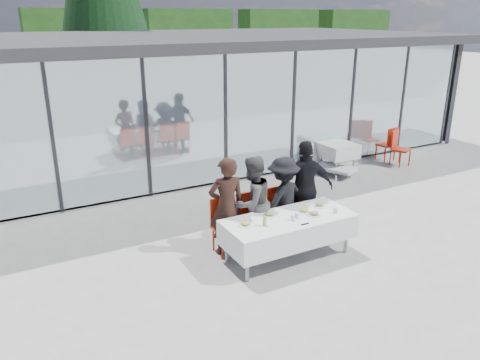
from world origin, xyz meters
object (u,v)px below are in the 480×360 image
diner_d (305,188)px  folded_eyeglasses (305,224)px  juice_bottle (265,221)px  spare_table_right (338,150)px  dining_table (288,229)px  diner_chair_a (225,223)px  diner_chair_d (302,205)px  plate_extra (314,214)px  diner_chair_b (250,217)px  spare_chair_a (398,146)px  lounger (325,163)px  spare_chair_b (389,142)px  diner_c (283,199)px  plate_a (245,224)px  plate_d (319,205)px  diner_chair_c (280,210)px  plate_c (304,211)px  plate_b (270,214)px  diner_a (227,206)px  diner_b (252,203)px

diner_d → folded_eyeglasses: 1.26m
juice_bottle → spare_table_right: size_ratio=0.19×
dining_table → diner_chair_a: size_ratio=2.32×
diner_chair_d → plate_extra: size_ratio=4.24×
dining_table → diner_chair_b: diner_chair_b is taller
diner_d → folded_eyeglasses: diner_d is taller
diner_d → diner_chair_b: bearing=14.3°
diner_chair_d → spare_chair_a: bearing=24.7°
dining_table → spare_chair_a: spare_chair_a is taller
lounger → folded_eyeglasses: bearing=-132.1°
dining_table → spare_chair_b: bearing=30.6°
diner_c → dining_table: bearing=48.7°
diner_chair_d → spare_chair_a: size_ratio=1.00×
dining_table → lounger: size_ratio=1.55×
diner_chair_d → plate_a: 1.76m
dining_table → diner_chair_a: diner_chair_a is taller
juice_bottle → plate_a: bearing=149.5°
plate_a → plate_d: (1.56, 0.08, 0.00)m
diner_chair_a → lounger: diner_chair_a is taller
diner_chair_c → diner_chair_b: bearing=180.0°
plate_c → spare_table_right: (3.53, 3.32, -0.22)m
spare_chair_b → diner_c: bearing=-153.2°
diner_chair_a → plate_b: diner_chair_a is taller
diner_a → diner_chair_b: diner_a is taller
diner_c → plate_c: 0.59m
diner_c → spare_chair_a: bearing=-172.2°
diner_chair_d → diner_b: bearing=-175.7°
diner_b → diner_a: bearing=-17.6°
plate_extra → dining_table: bearing=163.9°
folded_eyeglasses → spare_chair_a: bearing=30.9°
diner_c → diner_d: 0.50m
diner_d → lounger: 3.85m
lounger → diner_b: bearing=-144.4°
dining_table → spare_table_right: dining_table is taller
plate_a → juice_bottle: size_ratio=1.38×
juice_bottle → spare_chair_b: bearing=29.1°
spare_chair_b → diner_chair_c: bearing=-154.0°
diner_d → plate_c: diner_d is taller
dining_table → diner_chair_b: (-0.34, 0.75, -0.00)m
diner_b → diner_chair_c: size_ratio=1.74×
diner_b → spare_chair_a: bearing=-176.4°
diner_chair_b → diner_chair_d: bearing=0.0°
diner_chair_a → diner_c: bearing=-4.3°
diner_d → spare_chair_b: (4.93, 2.74, -0.38)m
diner_c → plate_extra: bearing=82.5°
plate_a → spare_chair_b: spare_chair_b is taller
diner_chair_a → diner_b: size_ratio=0.57×
diner_a → diner_chair_b: bearing=-161.3°
spare_table_right → plate_d: bearing=-134.0°
plate_a → juice_bottle: 0.32m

